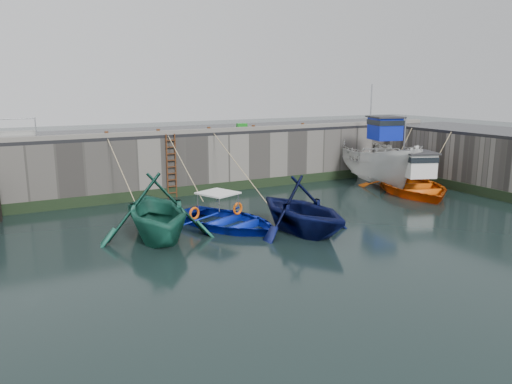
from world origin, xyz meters
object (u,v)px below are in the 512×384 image
boat_far_white (378,163)px  bollard_d (253,128)px  bollard_a (107,134)px  bollard_b (158,132)px  bollard_e (303,125)px  boat_near_white (157,237)px  fish_crate (242,126)px  ladder (171,166)px  bollard_c (209,130)px  boat_far_orange (412,185)px  boat_near_blue (227,227)px  boat_near_blacktrim (301,232)px

boat_far_white → bollard_d: boat_far_white is taller
bollard_a → bollard_b: 2.50m
bollard_b → bollard_e: bearing=0.0°
boat_near_white → fish_crate: size_ratio=9.31×
boat_near_white → boat_far_white: size_ratio=0.63×
ladder → bollard_b: bearing=146.1°
boat_near_white → bollard_e: bearing=38.7°
ladder → bollard_c: bearing=8.7°
fish_crate → bollard_b: size_ratio=1.97×
boat_near_white → bollard_c: bollard_c is taller
ladder → fish_crate: size_ratio=5.80×
boat_far_orange → bollard_d: boat_far_orange is taller
boat_near_blue → bollard_b: (-0.70, 6.44, 3.30)m
ladder → bollard_d: bollard_d is taller
bollard_a → boat_near_blacktrim: bearing=-57.4°
boat_near_white → boat_near_blacktrim: size_ratio=1.09×
boat_near_blacktrim → bollard_a: size_ratio=16.76×
fish_crate → bollard_a: bearing=-161.3°
boat_near_blacktrim → bollard_a: 10.57m
boat_near_blue → bollard_d: bearing=32.7°
boat_near_blacktrim → bollard_e: 10.67m
boat_near_white → boat_far_orange: 14.27m
bollard_c → bollard_d: 2.60m
ladder → boat_near_blacktrim: (2.40, -8.12, -1.59)m
boat_far_white → boat_far_orange: 2.78m
fish_crate → bollard_b: (-5.16, -1.11, -0.01)m
bollard_c → boat_far_orange: bearing=-29.2°
boat_near_blacktrim → fish_crate: bearing=70.2°
boat_far_white → fish_crate: 8.02m
ladder → bollard_b: size_ratio=11.43×
boat_far_white → bollard_d: size_ratio=29.06×
bollard_e → ladder: bearing=-177.6°
bollard_a → fish_crate: bearing=8.2°
bollard_c → bollard_d: (2.60, 0.00, 0.00)m
boat_near_blue → fish_crate: fish_crate is taller
boat_far_orange → bollard_e: boat_far_orange is taller
ladder → bollard_d: 5.11m
boat_far_white → bollard_d: 7.45m
bollard_c → bollard_e: bearing=0.0°
boat_near_white → boat_far_orange: size_ratio=0.68×
bollard_e → bollard_c: bearing=180.0°
boat_far_orange → bollard_d: 8.94m
ladder → boat_near_white: size_ratio=0.62×
ladder → boat_far_white: (11.49, -2.21, -0.35)m
boat_near_white → fish_crate: fish_crate is taller
bollard_c → bollard_a: bearing=180.0°
boat_near_blue → boat_far_orange: bearing=-15.5°
fish_crate → bollard_b: fish_crate is taller
boat_far_white → bollard_b: 12.43m
bollard_b → bollard_d: 5.30m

